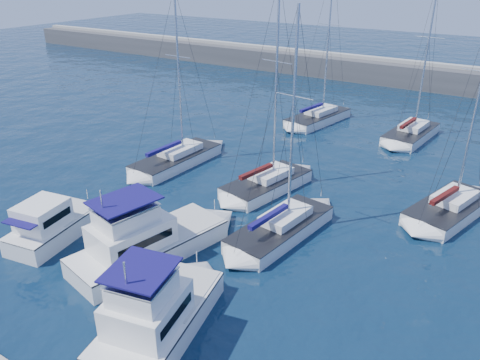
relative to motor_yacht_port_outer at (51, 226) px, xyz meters
The scene contains 11 objects.
ground 11.48m from the motor_yacht_port_outer, 10.52° to the left, with size 220.00×220.00×0.00m, color black.
breakwater 55.25m from the motor_yacht_port_outer, 78.25° to the left, with size 160.00×6.00×4.45m.
motor_yacht_port_outer is the anchor object (origin of this frame).
motor_yacht_port_inner 6.56m from the motor_yacht_port_outer, 13.00° to the left, with size 5.41×9.92×4.69m.
motor_yacht_stbd_inner 11.55m from the motor_yacht_port_outer, 14.37° to the right, with size 4.93×8.06×4.69m.
sailboat_mid_a 13.65m from the motor_yacht_port_outer, 94.62° to the left, with size 3.61×8.83×14.55m.
sailboat_mid_b 15.61m from the motor_yacht_port_outer, 59.51° to the left, with size 4.51×7.96×15.48m.
sailboat_mid_c 14.44m from the motor_yacht_port_outer, 34.29° to the left, with size 4.04×8.38×14.31m.
sailboat_mid_d 26.50m from the motor_yacht_port_outer, 39.22° to the left, with size 5.13×8.20×15.72m.
sailboat_back_a 31.44m from the motor_yacht_port_outer, 81.99° to the left, with size 4.61×8.89×16.35m.
sailboat_back_b 34.29m from the motor_yacht_port_outer, 65.35° to the left, with size 4.02×8.14×15.48m.
Camera 1 is at (12.24, -17.08, 15.89)m, focal length 35.00 mm.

